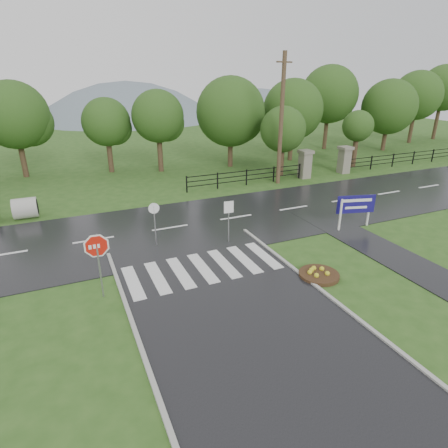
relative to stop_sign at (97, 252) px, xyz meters
name	(u,v)px	position (x,y,z in m)	size (l,w,h in m)	color
ground	(258,338)	(4.21, -4.51, -1.89)	(120.00, 120.00, 0.00)	#2C521B
main_road	(170,229)	(4.21, 5.49, -1.89)	(90.00, 8.00, 0.04)	black
walkway	(370,244)	(12.71, -0.51, -1.89)	(2.20, 11.00, 0.04)	#252527
crosswalk	(203,268)	(4.21, 0.49, -1.83)	(6.50, 2.80, 0.02)	silver
pillar_west	(305,163)	(17.21, 11.49, -0.72)	(1.00, 1.00, 2.24)	gray
pillar_east	(344,159)	(21.21, 11.49, -0.72)	(1.00, 1.00, 2.24)	gray
fence_west	(247,176)	(11.96, 11.49, -1.17)	(9.58, 0.08, 1.20)	black
fence_east	(433,154)	(31.96, 11.49, -1.16)	(20.58, 0.08, 1.20)	black
hills	(113,201)	(7.70, 60.49, -17.43)	(102.00, 48.00, 48.00)	slate
treeline	(136,171)	(5.21, 19.49, -1.89)	(83.20, 5.20, 10.00)	#234616
stop_sign	(97,252)	(0.00, 0.00, 0.00)	(1.21, 0.10, 2.72)	#939399
estate_billboard	(356,206)	(13.40, 1.49, -0.61)	(2.08, 0.62, 1.87)	silver
flower_bed	(319,274)	(8.40, -2.10, -1.77)	(1.67, 1.67, 0.33)	#332111
reg_sign_small	(229,214)	(6.37, 2.52, -0.35)	(0.49, 0.07, 2.18)	#939399
reg_sign_round	(155,219)	(2.96, 3.54, -0.47)	(0.52, 0.09, 2.25)	#939399
utility_pole_east	(281,120)	(14.44, 10.99, 2.86)	(1.60, 0.64, 9.35)	#473523
entrance_tree_left	(283,130)	(15.92, 12.99, 1.83)	(3.63, 3.63, 5.56)	#3D2B1C
entrance_tree_right	(358,126)	(23.62, 12.99, 1.68)	(2.68, 2.68, 4.97)	#3D2B1C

